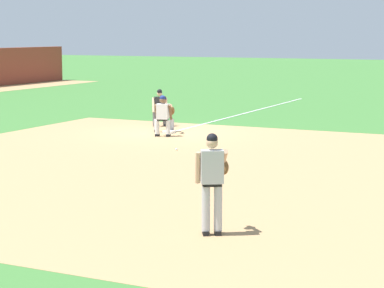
% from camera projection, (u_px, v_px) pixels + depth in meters
% --- Properties ---
extents(ground_plane, '(160.00, 160.00, 0.00)m').
position_uv_depth(ground_plane, '(169.00, 133.00, 27.31)').
color(ground_plane, '#3D7533').
extents(infield_dirt_patch, '(18.00, 18.00, 0.01)m').
position_uv_depth(infield_dirt_patch, '(183.00, 167.00, 20.42)').
color(infield_dirt_patch, tan).
rests_on(infield_dirt_patch, ground).
extents(foul_line_stripe, '(15.96, 0.10, 0.00)m').
position_uv_depth(foul_line_stripe, '(249.00, 112.00, 34.43)').
color(foul_line_stripe, white).
rests_on(foul_line_stripe, ground).
extents(first_base_bag, '(0.38, 0.38, 0.09)m').
position_uv_depth(first_base_bag, '(169.00, 132.00, 27.31)').
color(first_base_bag, white).
rests_on(first_base_bag, ground).
extents(baseball, '(0.07, 0.07, 0.07)m').
position_uv_depth(baseball, '(176.00, 149.00, 23.29)').
color(baseball, white).
rests_on(baseball, ground).
extents(pitcher, '(0.84, 0.58, 1.86)m').
position_uv_depth(pitcher, '(213.00, 177.00, 13.41)').
color(pitcher, black).
rests_on(pitcher, ground).
extents(first_baseman, '(0.82, 1.03, 1.34)m').
position_uv_depth(first_baseman, '(165.00, 112.00, 27.46)').
color(first_baseman, black).
rests_on(first_baseman, ground).
extents(baserunner, '(0.53, 0.65, 1.46)m').
position_uv_depth(baserunner, '(163.00, 114.00, 26.30)').
color(baserunner, black).
rests_on(baserunner, ground).
extents(umpire, '(0.63, 0.68, 1.46)m').
position_uv_depth(umpire, '(160.00, 106.00, 29.20)').
color(umpire, black).
rests_on(umpire, ground).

